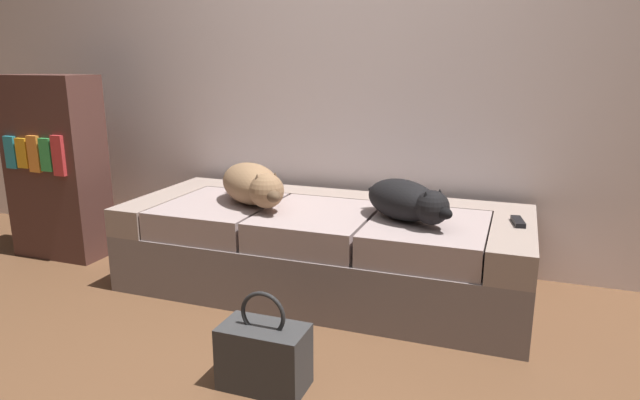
% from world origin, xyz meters
% --- Properties ---
extents(back_wall, '(6.40, 0.10, 2.80)m').
position_xyz_m(back_wall, '(0.00, 1.68, 1.40)').
color(back_wall, silver).
rests_on(back_wall, ground).
extents(couch, '(2.06, 0.85, 0.44)m').
position_xyz_m(couch, '(0.00, 1.12, 0.22)').
color(couch, slate).
rests_on(couch, ground).
extents(dog_tan, '(0.54, 0.51, 0.21)m').
position_xyz_m(dog_tan, '(-0.36, 1.05, 0.55)').
color(dog_tan, '#896546').
rests_on(dog_tan, couch).
extents(dog_dark, '(0.51, 0.44, 0.19)m').
position_xyz_m(dog_dark, '(0.45, 1.03, 0.54)').
color(dog_dark, black).
rests_on(dog_dark, couch).
extents(tv_remote, '(0.07, 0.16, 0.02)m').
position_xyz_m(tv_remote, '(0.95, 1.15, 0.46)').
color(tv_remote, black).
rests_on(tv_remote, couch).
extents(handbag, '(0.32, 0.18, 0.38)m').
position_xyz_m(handbag, '(0.11, 0.18, 0.13)').
color(handbag, '#323132').
rests_on(handbag, ground).
extents(bookshelf, '(0.56, 0.30, 1.10)m').
position_xyz_m(bookshelf, '(-1.70, 1.07, 0.55)').
color(bookshelf, '#4D2E28').
rests_on(bookshelf, ground).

